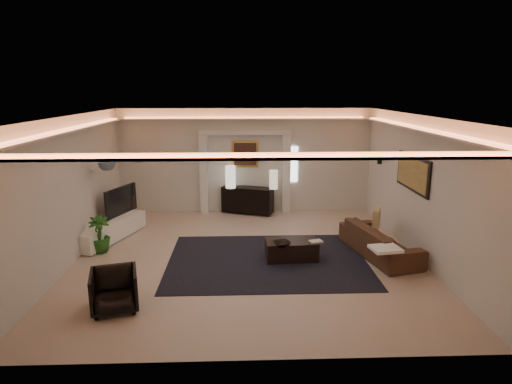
{
  "coord_description": "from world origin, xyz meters",
  "views": [
    {
      "loc": [
        -0.13,
        -8.38,
        3.4
      ],
      "look_at": [
        0.2,
        0.6,
        1.25
      ],
      "focal_mm": 30.15,
      "sensor_mm": 36.0,
      "label": 1
    }
  ],
  "objects_px": {
    "console": "(248,200)",
    "armchair": "(114,290)",
    "sofa": "(380,241)",
    "coffee_table": "(291,250)"
  },
  "relations": [
    {
      "from": "sofa",
      "to": "coffee_table",
      "type": "height_order",
      "value": "sofa"
    },
    {
      "from": "console",
      "to": "sofa",
      "type": "relative_size",
      "value": 0.67
    },
    {
      "from": "sofa",
      "to": "armchair",
      "type": "relative_size",
      "value": 2.94
    },
    {
      "from": "console",
      "to": "coffee_table",
      "type": "relative_size",
      "value": 1.36
    },
    {
      "from": "console",
      "to": "armchair",
      "type": "bearing_deg",
      "value": -91.59
    },
    {
      "from": "coffee_table",
      "to": "armchair",
      "type": "xyz_separation_m",
      "value": [
        -3.02,
        -1.97,
        0.12
      ]
    },
    {
      "from": "console",
      "to": "armchair",
      "type": "xyz_separation_m",
      "value": [
        -2.19,
        -5.35,
        -0.07
      ]
    },
    {
      "from": "console",
      "to": "coffee_table",
      "type": "xyz_separation_m",
      "value": [
        0.84,
        -3.39,
        -0.2
      ]
    },
    {
      "from": "sofa",
      "to": "armchair",
      "type": "xyz_separation_m",
      "value": [
        -4.9,
        -2.13,
        0.02
      ]
    },
    {
      "from": "console",
      "to": "coffee_table",
      "type": "distance_m",
      "value": 3.49
    }
  ]
}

